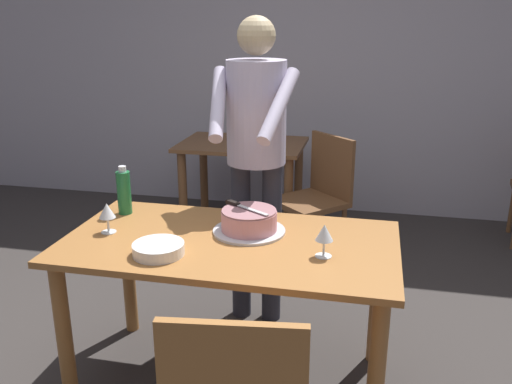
{
  "coord_description": "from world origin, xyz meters",
  "views": [
    {
      "loc": [
        0.6,
        -2.18,
        1.71
      ],
      "look_at": [
        0.07,
        0.26,
        0.9
      ],
      "focal_mm": 37.93,
      "sensor_mm": 36.0,
      "label": 1
    }
  ],
  "objects": [
    {
      "name": "water_bottle",
      "position": [
        -0.61,
        0.23,
        0.86
      ],
      "size": [
        0.07,
        0.07,
        0.25
      ],
      "color": "#1E6B38",
      "rests_on": "main_dining_table"
    },
    {
      "name": "ground_plane",
      "position": [
        0.0,
        0.0,
        0.0
      ],
      "size": [
        14.0,
        14.0,
        0.0
      ],
      "primitive_type": "plane",
      "color": "#383330"
    },
    {
      "name": "back_wall",
      "position": [
        0.0,
        2.69,
        1.35
      ],
      "size": [
        10.0,
        0.12,
        2.7
      ],
      "primitive_type": "cube",
      "color": "#ADA8B2",
      "rests_on": "ground_plane"
    },
    {
      "name": "wine_glass_far",
      "position": [
        -0.58,
        -0.03,
        0.85
      ],
      "size": [
        0.08,
        0.08,
        0.14
      ],
      "color": "silver",
      "rests_on": "main_dining_table"
    },
    {
      "name": "plate_stack",
      "position": [
        -0.25,
        -0.21,
        0.78
      ],
      "size": [
        0.22,
        0.22,
        0.05
      ],
      "color": "white",
      "rests_on": "main_dining_table"
    },
    {
      "name": "main_dining_table",
      "position": [
        0.0,
        0.0,
        0.63
      ],
      "size": [
        1.5,
        0.8,
        0.75
      ],
      "color": "#9E6633",
      "rests_on": "ground_plane"
    },
    {
      "name": "cake_on_platter",
      "position": [
        0.07,
        0.11,
        0.8
      ],
      "size": [
        0.34,
        0.34,
        0.11
      ],
      "color": "silver",
      "rests_on": "main_dining_table"
    },
    {
      "name": "cake_knife",
      "position": [
        0.0,
        0.15,
        0.87
      ],
      "size": [
        0.24,
        0.16,
        0.02
      ],
      "color": "silver",
      "rests_on": "cake_on_platter"
    },
    {
      "name": "person_cutting_cake",
      "position": [
        -0.01,
        0.61,
        1.08
      ],
      "size": [
        0.47,
        0.55,
        1.72
      ],
      "color": "#2D2D38",
      "rests_on": "ground_plane"
    },
    {
      "name": "background_chair_1",
      "position": [
        0.24,
        1.58,
        0.49
      ],
      "size": [
        0.62,
        0.62,
        0.9
      ],
      "color": "brown",
      "rests_on": "ground_plane"
    },
    {
      "name": "background_table",
      "position": [
        -0.43,
        1.99,
        0.58
      ],
      "size": [
        1.0,
        0.7,
        0.74
      ],
      "color": "brown",
      "rests_on": "ground_plane"
    },
    {
      "name": "wine_glass_near",
      "position": [
        0.43,
        -0.09,
        0.85
      ],
      "size": [
        0.08,
        0.08,
        0.14
      ],
      "color": "silver",
      "rests_on": "main_dining_table"
    }
  ]
}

